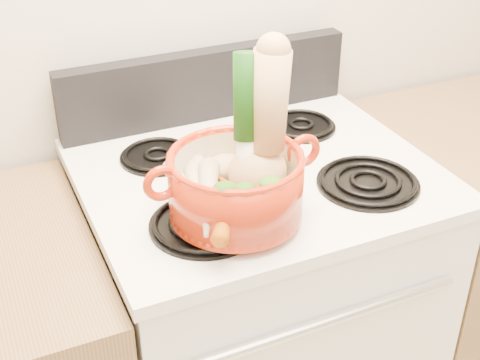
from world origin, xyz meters
name	(u,v)px	position (x,y,z in m)	size (l,w,h in m)	color
stove_body	(255,329)	(0.00, 1.40, 0.46)	(0.76, 0.65, 0.92)	white
cooktop	(257,175)	(0.00, 1.40, 0.93)	(0.78, 0.67, 0.03)	silver
control_backsplash	(207,84)	(0.00, 1.70, 1.04)	(0.76, 0.05, 0.18)	black
oven_handle	(330,321)	(0.00, 1.06, 0.78)	(0.02, 0.02, 0.60)	silver
burner_front_left	(205,223)	(-0.19, 1.24, 0.96)	(0.22, 0.22, 0.02)	black
burner_front_right	(368,181)	(0.19, 1.24, 0.96)	(0.22, 0.22, 0.02)	black
burner_back_left	(157,155)	(-0.19, 1.54, 0.96)	(0.17, 0.17, 0.02)	black
burner_back_right	(301,125)	(0.19, 1.54, 0.96)	(0.17, 0.17, 0.02)	black
dutch_oven	(236,186)	(-0.13, 1.23, 1.03)	(0.26, 0.26, 0.13)	#A6230A
pot_handle_left	(162,183)	(-0.28, 1.23, 1.08)	(0.07, 0.07, 0.02)	#A6230A
pot_handle_right	(304,151)	(0.02, 1.23, 1.08)	(0.07, 0.07, 0.02)	#A6230A
squash	(258,127)	(-0.08, 1.24, 1.15)	(0.12, 0.12, 0.30)	tan
leek	(248,127)	(-0.10, 1.24, 1.15)	(0.05, 0.05, 0.31)	white
ginger	(223,168)	(-0.11, 1.33, 1.02)	(0.09, 0.07, 0.05)	tan
parsnip_0	(193,192)	(-0.20, 1.27, 1.02)	(0.04, 0.04, 0.19)	beige
parsnip_1	(198,195)	(-0.20, 1.25, 1.02)	(0.04, 0.04, 0.18)	beige
parsnip_2	(210,178)	(-0.16, 1.28, 1.03)	(0.04, 0.04, 0.20)	beige
parsnip_3	(208,197)	(-0.19, 1.21, 1.04)	(0.04, 0.04, 0.20)	beige
carrot_0	(242,206)	(-0.13, 1.19, 1.01)	(0.03, 0.03, 0.15)	#C15E09
carrot_1	(225,215)	(-0.18, 1.16, 1.02)	(0.03, 0.03, 0.16)	#D4660A
carrot_2	(242,198)	(-0.13, 1.20, 1.02)	(0.03, 0.03, 0.17)	#D93F0A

